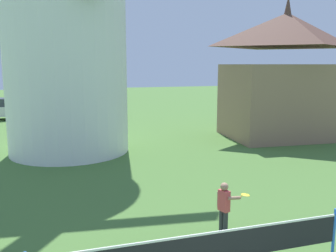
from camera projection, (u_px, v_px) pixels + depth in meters
tennis_net at (200, 249)px, 6.56m from camera, size 5.95×0.06×1.10m
player_far at (225, 205)px, 8.56m from camera, size 0.80×0.41×1.26m
parked_car_cream at (65, 106)px, 28.10m from camera, size 4.14×2.31×1.56m
chapel at (284, 78)px, 19.74m from camera, size 6.59×5.02×7.60m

